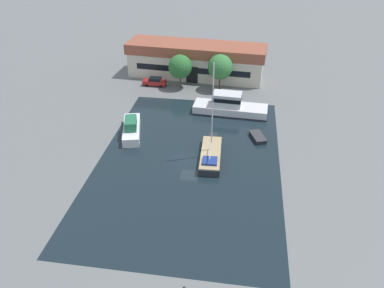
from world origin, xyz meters
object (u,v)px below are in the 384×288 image
object	(u,v)px
parked_car	(155,82)
motor_cruiser	(229,106)
warehouse_building	(196,60)
sailboat_moored	(211,154)
small_dinghy	(258,137)
quay_tree_near_building	(180,67)
cabin_boat	(131,128)
quay_tree_by_water	(220,67)

from	to	relation	value
parked_car	motor_cruiser	xyz separation A→B (m)	(15.54, -9.80, 0.47)
warehouse_building	sailboat_moored	distance (m)	31.11
small_dinghy	quay_tree_near_building	bearing A→B (deg)	-69.96
cabin_boat	warehouse_building	bearing A→B (deg)	61.05
warehouse_building	cabin_boat	bearing A→B (deg)	-100.29
quay_tree_by_water	parked_car	distance (m)	13.56
quay_tree_near_building	sailboat_moored	bearing A→B (deg)	-70.35
sailboat_moored	cabin_boat	distance (m)	13.93
sailboat_moored	small_dinghy	bearing A→B (deg)	40.55
motor_cruiser	warehouse_building	bearing A→B (deg)	30.12
warehouse_building	sailboat_moored	size ratio (longest dim) A/B	2.06
motor_cruiser	cabin_boat	xyz separation A→B (m)	(-14.77, -9.52, -0.28)
quay_tree_near_building	parked_car	world-z (taller)	quay_tree_near_building
small_dinghy	cabin_boat	bearing A→B (deg)	-16.40
quay_tree_near_building	parked_car	bearing A→B (deg)	179.34
parked_car	motor_cruiser	bearing A→B (deg)	-120.79
parked_car	small_dinghy	size ratio (longest dim) A/B	1.18
quay_tree_near_building	parked_car	distance (m)	6.29
warehouse_building	motor_cruiser	distance (m)	18.04
quay_tree_by_water	cabin_boat	size ratio (longest dim) A/B	0.79
quay_tree_near_building	cabin_boat	xyz separation A→B (m)	(-4.48, -19.26, -3.26)
quay_tree_by_water	quay_tree_near_building	bearing A→B (deg)	-178.96
sailboat_moored	motor_cruiser	world-z (taller)	sailboat_moored
parked_car	small_dinghy	xyz separation A→B (m)	(20.52, -17.88, -0.52)
motor_cruiser	small_dinghy	bearing A→B (deg)	-144.91
small_dinghy	cabin_boat	size ratio (longest dim) A/B	0.45
warehouse_building	quay_tree_near_building	world-z (taller)	warehouse_building
warehouse_building	quay_tree_by_water	bearing A→B (deg)	-43.44
warehouse_building	quay_tree_near_building	bearing A→B (deg)	-105.19
small_dinghy	parked_car	bearing A→B (deg)	-61.61
quay_tree_by_water	sailboat_moored	size ratio (longest dim) A/B	0.50
sailboat_moored	cabin_boat	bearing A→B (deg)	157.37
parked_car	small_dinghy	world-z (taller)	parked_car
sailboat_moored	cabin_boat	size ratio (longest dim) A/B	1.59
sailboat_moored	cabin_boat	world-z (taller)	sailboat_moored
warehouse_building	parked_car	world-z (taller)	warehouse_building
quay_tree_by_water	cabin_boat	world-z (taller)	quay_tree_by_water
quay_tree_near_building	sailboat_moored	xyz separation A→B (m)	(8.59, -24.06, -3.64)
cabin_boat	small_dinghy	bearing A→B (deg)	-10.05
quay_tree_by_water	parked_car	xyz separation A→B (m)	(-13.03, -0.08, -3.75)
parked_car	sailboat_moored	bearing A→B (deg)	-148.70
sailboat_moored	small_dinghy	size ratio (longest dim) A/B	3.55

